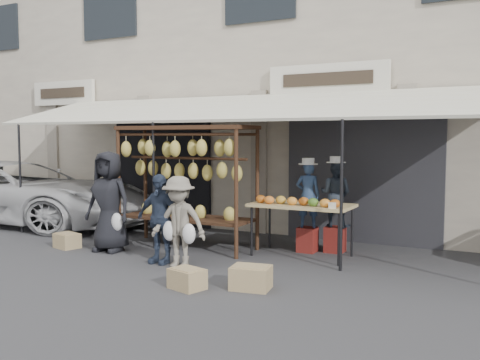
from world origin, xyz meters
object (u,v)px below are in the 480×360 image
at_px(crate_far, 67,241).
at_px(customer_left, 109,201).
at_px(crate_near_b, 251,278).
at_px(vendor_right, 336,194).
at_px(crate_near_a, 187,279).
at_px(vendor_left, 308,195).
at_px(banana_rack, 185,162).
at_px(customer_mid, 160,219).
at_px(customer_right, 179,222).
at_px(van, 11,176).
at_px(produce_table, 301,206).

bearing_deg(crate_far, customer_left, 10.43).
bearing_deg(crate_near_b, vendor_right, 84.20).
bearing_deg(crate_near_a, vendor_left, 78.38).
bearing_deg(banana_rack, customer_mid, -75.87).
height_order(customer_right, crate_near_a, customer_right).
xyz_separation_m(vendor_right, customer_mid, (-2.25, -2.11, -0.32)).
xyz_separation_m(customer_left, van, (-4.37, 1.50, 0.20)).
xyz_separation_m(banana_rack, produce_table, (2.14, 0.31, -0.69)).
xyz_separation_m(customer_left, customer_mid, (1.34, -0.32, -0.17)).
distance_m(crate_near_a, van, 7.55).
xyz_separation_m(produce_table, customer_left, (-3.18, -1.17, 0.01)).
relative_size(vendor_left, van, 0.22).
distance_m(crate_near_b, crate_far, 4.26).
distance_m(customer_mid, customer_right, 0.42).
bearing_deg(van, crate_near_b, -110.37).
bearing_deg(customer_mid, van, 162.79).
distance_m(vendor_right, customer_right, 2.86).
height_order(produce_table, customer_mid, customer_mid).
distance_m(vendor_right, customer_mid, 3.10).
relative_size(vendor_left, customer_right, 0.81).
bearing_deg(vendor_left, crate_near_b, 73.79).
bearing_deg(customer_mid, banana_rack, 104.58).
relative_size(banana_rack, crate_far, 5.83).
xyz_separation_m(vendor_left, van, (-7.52, -0.08, 0.08)).
bearing_deg(vendor_right, produce_table, 58.97).
bearing_deg(crate_near_a, crate_far, 160.80).
relative_size(crate_near_a, crate_near_b, 0.88).
bearing_deg(customer_mid, crate_far, 176.44).
bearing_deg(vendor_right, vendor_left, 27.23).
bearing_deg(crate_far, customer_right, -4.88).
height_order(produce_table, crate_near_a, produce_table).
xyz_separation_m(customer_right, crate_near_a, (0.79, -0.97, -0.58)).
bearing_deg(crate_far, vendor_right, 23.63).
distance_m(customer_right, crate_near_b, 1.75).
bearing_deg(customer_left, produce_table, 15.37).
relative_size(customer_mid, crate_far, 3.24).
bearing_deg(crate_far, crate_near_a, -19.20).
distance_m(banana_rack, vendor_left, 2.30).
bearing_deg(produce_table, crate_near_a, -104.14).
distance_m(crate_near_b, van, 8.12).
height_order(vendor_right, crate_near_b, vendor_right).
bearing_deg(customer_right, crate_near_b, -27.22).
bearing_deg(produce_table, banana_rack, -171.84).
distance_m(banana_rack, customer_right, 1.67).
xyz_separation_m(crate_near_a, crate_far, (-3.42, 1.19, -0.00)).
bearing_deg(customer_right, vendor_left, 48.00).
bearing_deg(produce_table, van, 177.44).
bearing_deg(customer_right, customer_left, 160.90).
xyz_separation_m(vendor_left, customer_right, (-1.39, -1.97, -0.30)).
relative_size(vendor_right, crate_far, 2.62).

